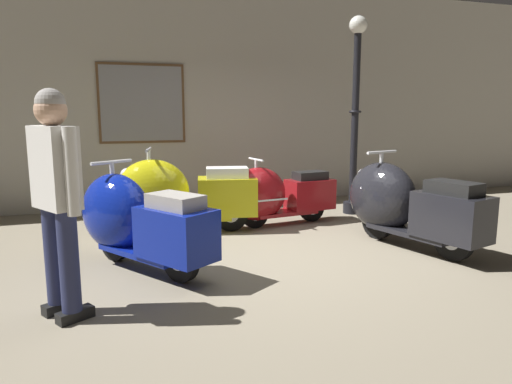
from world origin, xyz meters
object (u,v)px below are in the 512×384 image
scooter_0 (133,220)px  scooter_3 (401,203)px  scooter_2 (274,195)px  lamppost (355,111)px  visitor_0 (57,189)px  scooter_1 (176,195)px

scooter_0 → scooter_3: (3.13, -0.14, 0.01)m
scooter_2 → scooter_3: (1.12, -1.39, 0.07)m
scooter_0 → scooter_2: bearing=-91.8°
lamppost → scooter_2: bearing=-164.0°
scooter_2 → lamppost: bearing=-172.0°
scooter_2 → visitor_0: size_ratio=0.93×
scooter_0 → scooter_1: scooter_1 is taller
scooter_1 → scooter_3: (2.51, -1.43, -0.00)m
scooter_0 → scooter_2: scooter_0 is taller
scooter_1 → visitor_0: visitor_0 is taller
visitor_0 → lamppost: bearing=2.9°
scooter_3 → visitor_0: visitor_0 is taller
scooter_1 → visitor_0: (-1.22, -2.38, 0.51)m
scooter_1 → visitor_0: size_ratio=1.09×
scooter_2 → lamppost: (1.48, 0.42, 1.17)m
scooter_2 → scooter_3: scooter_3 is taller
scooter_1 → lamppost: size_ratio=0.63×
scooter_3 → visitor_0: bearing=88.5°
scooter_3 → lamppost: 2.15m
scooter_2 → visitor_0: visitor_0 is taller
lamppost → visitor_0: (-4.08, -2.77, -0.59)m
scooter_0 → lamppost: (3.49, 1.67, 1.12)m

